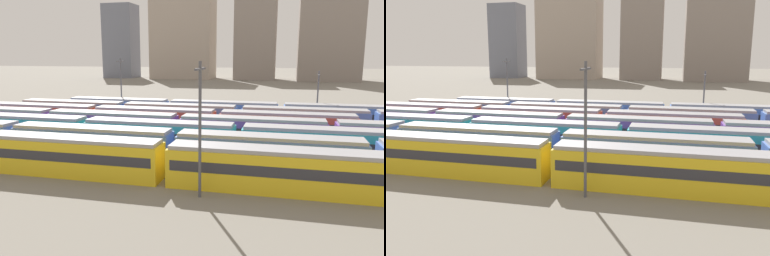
% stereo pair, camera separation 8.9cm
% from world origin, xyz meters
% --- Properties ---
extents(ground_plane, '(600.00, 600.00, 0.00)m').
position_xyz_m(ground_plane, '(0.00, 15.60, 0.00)').
color(ground_plane, slate).
extents(train_track_0, '(93.60, 3.06, 3.75)m').
position_xyz_m(train_track_0, '(28.55, 0.00, 1.90)').
color(train_track_0, yellow).
rests_on(train_track_0, ground_plane).
extents(train_track_1, '(112.50, 3.06, 3.75)m').
position_xyz_m(train_track_1, '(37.33, 5.20, 1.90)').
color(train_track_1, '#4C70BC').
rests_on(train_track_1, ground_plane).
extents(train_track_3, '(112.50, 3.06, 3.75)m').
position_xyz_m(train_track_3, '(34.83, 15.60, 1.90)').
color(train_track_3, '#6B429E').
rests_on(train_track_3, ground_plane).
extents(train_track_4, '(55.80, 3.06, 3.75)m').
position_xyz_m(train_track_4, '(10.69, 20.80, 1.90)').
color(train_track_4, '#BC4C38').
rests_on(train_track_4, ground_plane).
extents(train_track_5, '(112.50, 3.06, 3.75)m').
position_xyz_m(train_track_5, '(41.43, 26.00, 1.90)').
color(train_track_5, '#4C70BC').
rests_on(train_track_5, ground_plane).
extents(train_track_6, '(74.70, 3.06, 3.75)m').
position_xyz_m(train_track_6, '(28.64, 31.20, 1.90)').
color(train_track_6, '#4C70BC').
rests_on(train_track_6, ground_plane).
extents(catenary_pole_1, '(0.24, 3.20, 8.80)m').
position_xyz_m(catenary_pole_1, '(34.42, 34.11, 4.93)').
color(catenary_pole_1, '#4C4C51').
rests_on(catenary_pole_1, ground_plane).
extents(catenary_pole_2, '(0.24, 3.20, 10.92)m').
position_xyz_m(catenary_pole_2, '(22.91, -2.82, 6.02)').
color(catenary_pole_2, '#4C4C51').
rests_on(catenary_pole_2, ground_plane).
extents(catenary_pole_3, '(0.24, 3.20, 10.77)m').
position_xyz_m(catenary_pole_3, '(-0.42, 34.03, 5.94)').
color(catenary_pole_3, '#4C4C51').
rests_on(catenary_pole_3, ground_plane).
extents(distant_building_0, '(15.00, 13.10, 35.99)m').
position_xyz_m(distant_building_0, '(-52.50, 150.56, 17.99)').
color(distant_building_0, slate).
rests_on(distant_building_0, ground_plane).
extents(distant_building_1, '(29.04, 18.48, 40.03)m').
position_xyz_m(distant_building_1, '(-19.99, 150.56, 20.01)').
color(distant_building_1, '#A89989').
rests_on(distant_building_1, ground_plane).
extents(distant_building_2, '(18.43, 15.80, 37.15)m').
position_xyz_m(distant_building_2, '(14.55, 150.56, 18.58)').
color(distant_building_2, gray).
rests_on(distant_building_2, ground_plane).
extents(distant_building_3, '(26.22, 21.77, 45.65)m').
position_xyz_m(distant_building_3, '(46.69, 150.56, 22.83)').
color(distant_building_3, gray).
rests_on(distant_building_3, ground_plane).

